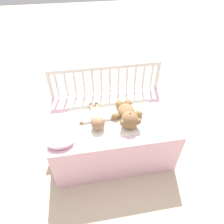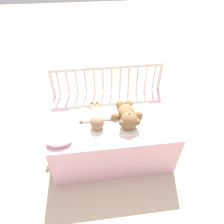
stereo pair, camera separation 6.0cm
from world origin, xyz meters
name	(u,v)px [view 1 (the left image)]	position (x,y,z in m)	size (l,w,h in m)	color
ground_plane	(112,149)	(0.00, 0.00, 0.00)	(12.00, 12.00, 0.00)	#C6B293
crib_mattress	(112,134)	(0.00, 0.00, 0.24)	(1.12, 0.71, 0.47)	#EDB7C6
crib_rail	(106,86)	(0.00, 0.38, 0.56)	(1.12, 0.04, 0.78)	beige
blanket	(112,116)	(0.00, 0.01, 0.47)	(0.78, 0.51, 0.01)	silver
teddy_bear	(128,115)	(0.13, -0.06, 0.53)	(0.29, 0.39, 0.16)	olive
baby	(97,117)	(-0.14, -0.03, 0.51)	(0.32, 0.38, 0.12)	white
small_pillow	(60,143)	(-0.45, -0.25, 0.50)	(0.21, 0.13, 0.06)	silver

